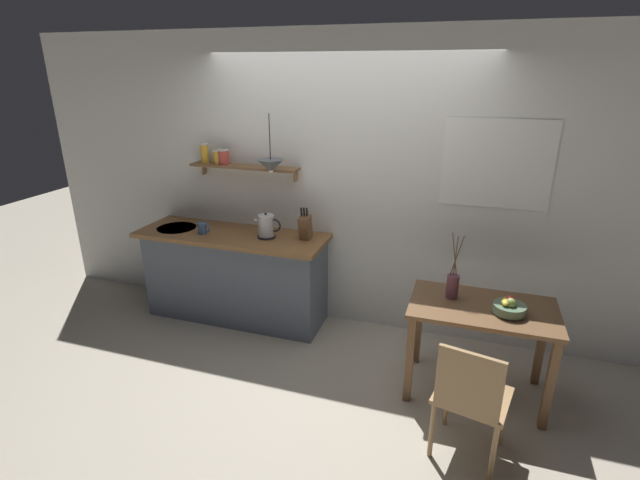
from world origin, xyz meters
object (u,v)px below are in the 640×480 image
at_px(twig_vase, 452,285).
at_px(coffee_mug_by_sink, 203,228).
at_px(dining_table, 481,321).
at_px(dining_chair_near, 470,396).
at_px(knife_block, 305,227).
at_px(pendant_lamp, 271,166).
at_px(electric_kettle, 267,226).
at_px(fruit_bowl, 509,307).

height_order(twig_vase, coffee_mug_by_sink, twig_vase).
bearing_deg(dining_table, twig_vase, 163.35).
distance_m(dining_chair_near, knife_block, 2.03).
relative_size(twig_vase, pendant_lamp, 1.01).
relative_size(knife_block, coffee_mug_by_sink, 2.43).
xyz_separation_m(dining_table, coffee_mug_by_sink, (-2.54, 0.37, 0.34)).
bearing_deg(electric_kettle, dining_chair_near, -32.16).
relative_size(dining_table, pendant_lamp, 2.06).
xyz_separation_m(fruit_bowl, pendant_lamp, (-2.02, 0.52, 0.77)).
distance_m(electric_kettle, coffee_mug_by_sink, 0.63).
xyz_separation_m(dining_table, pendant_lamp, (-1.85, 0.46, 0.95)).
bearing_deg(twig_vase, electric_kettle, 166.82).
height_order(electric_kettle, coffee_mug_by_sink, electric_kettle).
bearing_deg(twig_vase, fruit_bowl, -18.49).
distance_m(fruit_bowl, electric_kettle, 2.16).
bearing_deg(pendant_lamp, coffee_mug_by_sink, -172.70).
bearing_deg(pendant_lamp, electric_kettle, 174.52).
bearing_deg(twig_vase, coffee_mug_by_sink, 172.55).
height_order(dining_table, coffee_mug_by_sink, coffee_mug_by_sink).
bearing_deg(coffee_mug_by_sink, knife_block, 9.18).
bearing_deg(twig_vase, dining_chair_near, -76.69).
bearing_deg(dining_chair_near, knife_block, 140.75).
bearing_deg(electric_kettle, twig_vase, -13.18).
xyz_separation_m(knife_block, pendant_lamp, (-0.29, -0.07, 0.55)).
distance_m(twig_vase, pendant_lamp, 1.82).
distance_m(dining_chair_near, fruit_bowl, 0.75).
distance_m(twig_vase, knife_block, 1.42).
xyz_separation_m(dining_chair_near, twig_vase, (-0.19, 0.78, 0.36)).
bearing_deg(dining_table, fruit_bowl, -21.00).
bearing_deg(coffee_mug_by_sink, pendant_lamp, 7.30).
xyz_separation_m(dining_chair_near, knife_block, (-1.52, 1.24, 0.53)).
bearing_deg(fruit_bowl, electric_kettle, 165.79).
xyz_separation_m(twig_vase, knife_block, (-1.33, 0.46, 0.17)).
height_order(dining_table, pendant_lamp, pendant_lamp).
bearing_deg(dining_table, coffee_mug_by_sink, 171.69).
bearing_deg(fruit_bowl, coffee_mug_by_sink, 170.87).
relative_size(coffee_mug_by_sink, pendant_lamp, 0.25).
distance_m(dining_table, pendant_lamp, 2.13).
relative_size(electric_kettle, knife_block, 0.83).
bearing_deg(coffee_mug_by_sink, dining_table, -8.31).
distance_m(dining_table, dining_chair_near, 0.73).
bearing_deg(dining_table, dining_chair_near, -93.70).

